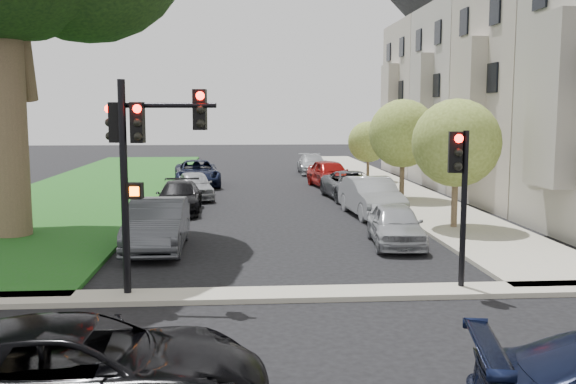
{
  "coord_description": "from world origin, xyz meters",
  "views": [
    {
      "loc": [
        -1.25,
        -11.95,
        4.12
      ],
      "look_at": [
        0.0,
        5.0,
        2.0
      ],
      "focal_mm": 40.0,
      "sensor_mm": 36.0,
      "label": 1
    }
  ],
  "objects": [
    {
      "name": "traffic_signal_secondary",
      "position": [
        3.7,
        2.19,
        2.59
      ],
      "size": [
        0.49,
        0.4,
        3.71
      ],
      "color": "black",
      "rests_on": "ground"
    },
    {
      "name": "house_b",
      "position": [
        12.45,
        15.5,
        6.93
      ],
      "size": [
        7.7,
        7.55,
        15.97
      ],
      "color": "#B9B2A2",
      "rests_on": "ground"
    },
    {
      "name": "car_parked_7",
      "position": [
        -3.46,
        18.6,
        0.66
      ],
      "size": [
        2.24,
        4.09,
        1.32
      ],
      "primitive_type": "imported",
      "rotation": [
        0.0,
        0.0,
        0.18
      ],
      "color": "#999BA0",
      "rests_on": "ground"
    },
    {
      "name": "car_parked_0",
      "position": [
        3.53,
        7.37,
        0.65
      ],
      "size": [
        1.86,
        3.92,
        1.29
      ],
      "primitive_type": "imported",
      "rotation": [
        0.0,
        0.0,
        -0.09
      ],
      "color": "#999BA0",
      "rests_on": "ground"
    },
    {
      "name": "small_tree_a",
      "position": [
        6.2,
        9.78,
        3.05
      ],
      "size": [
        3.06,
        3.06,
        4.59
      ],
      "color": "brown",
      "rests_on": "ground"
    },
    {
      "name": "car_parked_8",
      "position": [
        -3.71,
        24.07,
        0.73
      ],
      "size": [
        2.97,
        5.46,
        1.45
      ],
      "primitive_type": "imported",
      "rotation": [
        0.0,
        0.0,
        0.11
      ],
      "color": "black",
      "rests_on": "ground"
    },
    {
      "name": "car_parked_3",
      "position": [
        3.61,
        22.84,
        0.76
      ],
      "size": [
        2.43,
        4.68,
        1.52
      ],
      "primitive_type": "imported",
      "rotation": [
        0.0,
        0.0,
        0.15
      ],
      "color": "maroon",
      "rests_on": "ground"
    },
    {
      "name": "small_tree_b",
      "position": [
        6.2,
        17.16,
        3.14
      ],
      "size": [
        3.15,
        3.15,
        4.72
      ],
      "color": "brown",
      "rests_on": "ground"
    },
    {
      "name": "sidewalk_right",
      "position": [
        6.75,
        24.0,
        0.06
      ],
      "size": [
        3.5,
        44.0,
        0.12
      ],
      "primitive_type": "cube",
      "color": "#9F9E90",
      "rests_on": "ground"
    },
    {
      "name": "traffic_signal_main",
      "position": [
        -3.42,
        2.23,
        3.33
      ],
      "size": [
        2.36,
        0.62,
        4.82
      ],
      "color": "black",
      "rests_on": "ground"
    },
    {
      "name": "car_parked_5",
      "position": [
        -3.77,
        7.23,
        0.76
      ],
      "size": [
        1.64,
        4.63,
        1.52
      ],
      "primitive_type": "imported",
      "rotation": [
        0.0,
        0.0,
        0.01
      ],
      "color": "#3F4247",
      "rests_on": "ground"
    },
    {
      "name": "house_c",
      "position": [
        12.45,
        23.0,
        6.93
      ],
      "size": [
        7.7,
        7.55,
        15.97
      ],
      "color": "#B3A498",
      "rests_on": "ground"
    },
    {
      "name": "car_parked_6",
      "position": [
        -3.81,
        14.49,
        0.64
      ],
      "size": [
        1.88,
        4.43,
        1.27
      ],
      "primitive_type": "imported",
      "rotation": [
        0.0,
        0.0,
        0.02
      ],
      "color": "black",
      "rests_on": "ground"
    },
    {
      "name": "ground",
      "position": [
        0.0,
        0.0,
        0.0
      ],
      "size": [
        140.0,
        140.0,
        0.0
      ],
      "primitive_type": "plane",
      "color": "black",
      "rests_on": "ground"
    },
    {
      "name": "car_parked_2",
      "position": [
        3.99,
        17.91,
        0.67
      ],
      "size": [
        2.62,
        4.97,
        1.33
      ],
      "primitive_type": "imported",
      "rotation": [
        0.0,
        0.0,
        0.09
      ],
      "color": "#3F4247",
      "rests_on": "ground"
    },
    {
      "name": "house_d",
      "position": [
        12.45,
        30.5,
        6.93
      ],
      "size": [
        7.7,
        7.55,
        15.97
      ],
      "color": "#B0A395",
      "rests_on": "ground"
    },
    {
      "name": "grass_strip",
      "position": [
        -9.0,
        24.0,
        0.06
      ],
      "size": [
        8.0,
        44.0,
        0.12
      ],
      "primitive_type": "cube",
      "color": "#214F1F",
      "rests_on": "ground"
    },
    {
      "name": "car_cross_near",
      "position": [
        -3.4,
        -3.62,
        0.7
      ],
      "size": [
        5.13,
        2.57,
        1.39
      ],
      "primitive_type": "imported",
      "rotation": [
        0.0,
        0.0,
        1.62
      ],
      "color": "black",
      "rests_on": "ground"
    },
    {
      "name": "car_parked_4",
      "position": [
        3.54,
        30.73,
        0.65
      ],
      "size": [
        1.85,
        4.51,
        1.31
      ],
      "primitive_type": "imported",
      "rotation": [
        0.0,
        0.0,
        -0.0
      ],
      "color": "#999BA0",
      "rests_on": "ground"
    },
    {
      "name": "sidewalk_cross",
      "position": [
        0.0,
        2.0,
        0.06
      ],
      "size": [
        60.0,
        1.0,
        0.12
      ],
      "primitive_type": "cube",
      "color": "#9F9E90",
      "rests_on": "ground"
    },
    {
      "name": "car_parked_1",
      "position": [
        3.92,
        12.99,
        0.77
      ],
      "size": [
        2.03,
        4.81,
        1.55
      ],
      "primitive_type": "imported",
      "rotation": [
        0.0,
        0.0,
        0.08
      ],
      "color": "#999BA0",
      "rests_on": "ground"
    },
    {
      "name": "small_tree_c",
      "position": [
        6.2,
        25.18,
        2.39
      ],
      "size": [
        2.39,
        2.39,
        3.59
      ],
      "color": "brown",
      "rests_on": "ground"
    }
  ]
}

